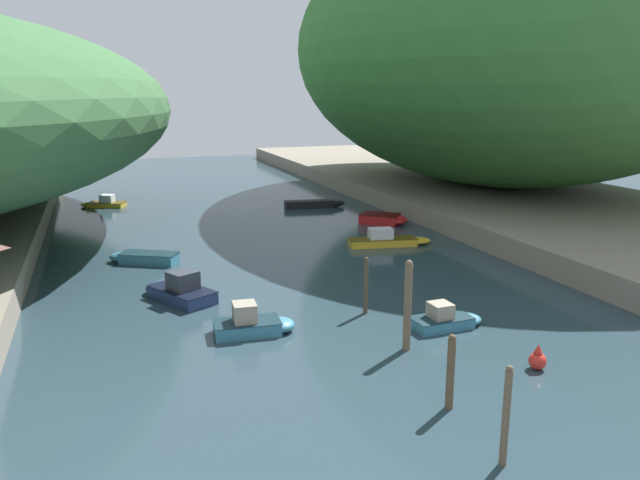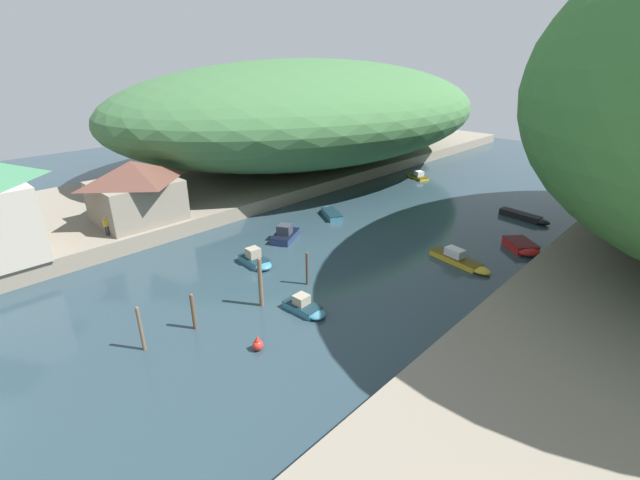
# 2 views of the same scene
# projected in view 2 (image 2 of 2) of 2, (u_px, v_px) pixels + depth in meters

# --- Properties ---
(water_surface) EXTENTS (130.00, 130.00, 0.00)m
(water_surface) POSITION_uv_depth(u_px,v_px,m) (355.00, 248.00, 38.88)
(water_surface) COLOR #283D47
(water_surface) RESTS_ON ground
(left_bank) EXTENTS (22.00, 120.00, 1.48)m
(left_bank) POSITION_uv_depth(u_px,v_px,m) (207.00, 187.00, 54.17)
(left_bank) COLOR gray
(left_bank) RESTS_ON ground
(hillside_left) EXTENTS (43.22, 60.51, 14.35)m
(hillside_left) POSITION_uv_depth(u_px,v_px,m) (307.00, 110.00, 64.18)
(hillside_left) COLOR #3D6B3D
(hillside_left) RESTS_ON left_bank
(boathouse_shed) EXTENTS (7.03, 7.73, 5.76)m
(boathouse_shed) POSITION_uv_depth(u_px,v_px,m) (135.00, 190.00, 40.19)
(boathouse_shed) COLOR gray
(boathouse_shed) RESTS_ON left_bank
(boat_red_skiff) EXTENTS (4.18, 2.90, 1.08)m
(boat_red_skiff) POSITION_uv_depth(u_px,v_px,m) (417.00, 176.00, 61.15)
(boat_red_skiff) COLOR gold
(boat_red_skiff) RESTS_ON water_surface
(boat_moored_right) EXTENTS (3.53, 4.61, 1.51)m
(boat_moored_right) POSITION_uv_depth(u_px,v_px,m) (287.00, 233.00, 40.87)
(boat_moored_right) COLOR navy
(boat_moored_right) RESTS_ON water_surface
(boat_mid_channel) EXTENTS (4.31, 3.24, 0.65)m
(boat_mid_channel) POSITION_uv_depth(u_px,v_px,m) (330.00, 213.00, 46.62)
(boat_mid_channel) COLOR teal
(boat_mid_channel) RESTS_ON water_surface
(boat_open_rowboat) EXTENTS (3.57, 1.74, 1.38)m
(boat_open_rowboat) POSITION_uv_depth(u_px,v_px,m) (256.00, 260.00, 35.56)
(boat_open_rowboat) COLOR teal
(boat_open_rowboat) RESTS_ON water_surface
(boat_yellow_tender) EXTENTS (5.74, 2.24, 1.19)m
(boat_yellow_tender) POSITION_uv_depth(u_px,v_px,m) (461.00, 260.00, 35.70)
(boat_yellow_tender) COLOR gold
(boat_yellow_tender) RESTS_ON water_surface
(boat_near_quay) EXTENTS (5.49, 1.91, 0.63)m
(boat_near_quay) POSITION_uv_depth(u_px,v_px,m) (526.00, 217.00, 45.42)
(boat_near_quay) COLOR black
(boat_near_quay) RESTS_ON water_surface
(boat_cabin_cruiser) EXTENTS (4.03, 3.84, 0.73)m
(boat_cabin_cruiser) POSITION_uv_depth(u_px,v_px,m) (523.00, 247.00, 38.19)
(boat_cabin_cruiser) COLOR red
(boat_cabin_cruiser) RESTS_ON water_surface
(boat_white_cruiser) EXTENTS (3.31, 1.48, 1.14)m
(boat_white_cruiser) POSITION_uv_depth(u_px,v_px,m) (306.00, 307.00, 29.02)
(boat_white_cruiser) COLOR teal
(boat_white_cruiser) RESTS_ON water_surface
(mooring_post_nearest) EXTENTS (0.21, 0.21, 2.97)m
(mooring_post_nearest) POSITION_uv_depth(u_px,v_px,m) (141.00, 329.00, 24.83)
(mooring_post_nearest) COLOR brown
(mooring_post_nearest) RESTS_ON water_surface
(mooring_post_second) EXTENTS (0.26, 0.26, 2.56)m
(mooring_post_second) POSITION_uv_depth(u_px,v_px,m) (193.00, 311.00, 26.88)
(mooring_post_second) COLOR brown
(mooring_post_second) RESTS_ON water_surface
(mooring_post_middle) EXTENTS (0.31, 0.31, 3.69)m
(mooring_post_middle) POSITION_uv_depth(u_px,v_px,m) (260.00, 282.00, 29.19)
(mooring_post_middle) COLOR brown
(mooring_post_middle) RESTS_ON water_surface
(mooring_post_fourth) EXTENTS (0.21, 0.21, 2.69)m
(mooring_post_fourth) POSITION_uv_depth(u_px,v_px,m) (307.00, 268.00, 32.16)
(mooring_post_fourth) COLOR #4C3D2D
(mooring_post_fourth) RESTS_ON water_surface
(channel_buoy_near) EXTENTS (0.66, 0.66, 0.98)m
(channel_buoy_near) POSITION_uv_depth(u_px,v_px,m) (258.00, 344.00, 25.25)
(channel_buoy_near) COLOR red
(channel_buoy_near) RESTS_ON water_surface
(person_on_quay) EXTENTS (0.24, 0.39, 1.69)m
(person_on_quay) POSITION_uv_depth(u_px,v_px,m) (106.00, 225.00, 37.41)
(person_on_quay) COLOR #282D3D
(person_on_quay) RESTS_ON left_bank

